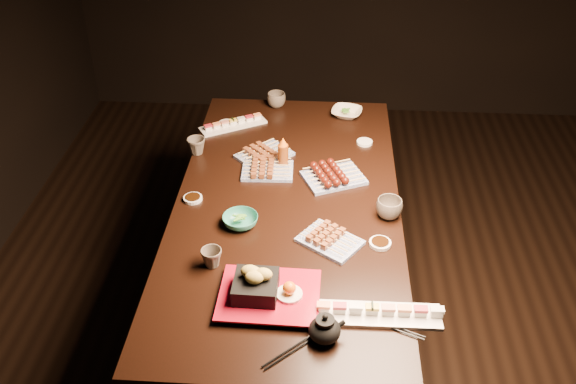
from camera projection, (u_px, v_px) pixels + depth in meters
The scene contains 23 objects.
ground at pixel (375, 376), 2.79m from camera, with size 5.00×5.00×0.00m, color black.
dining_table at pixel (287, 273), 2.79m from camera, with size 0.90×1.80×0.75m, color black.
sushi_platter_near at pixel (380, 311), 2.05m from camera, with size 0.39×0.11×0.05m, color white, non-canonical shape.
sushi_platter_far at pixel (233, 123), 3.07m from camera, with size 0.32×0.09×0.04m, color white, non-canonical shape.
yakitori_plate_center at pixel (268, 167), 2.74m from camera, with size 0.22×0.16×0.06m, color #828EB6, non-canonical shape.
yakitori_plate_right at pixel (330, 237), 2.35m from camera, with size 0.22×0.16×0.05m, color #828EB6, non-canonical shape.
yakitori_plate_left at pixel (264, 151), 2.84m from camera, with size 0.22×0.16×0.06m, color #828EB6, non-canonical shape.
tsukune_plate at pixel (334, 173), 2.69m from camera, with size 0.24×0.18×0.06m, color #828EB6, non-canonical shape.
edamame_bowl_green at pixel (240, 221), 2.44m from camera, with size 0.14×0.14×0.04m, color #297F6B.
edamame_bowl_cream at pixel (347, 113), 3.16m from camera, with size 0.15×0.15×0.04m, color beige.
tempura_tray at pixel (269, 286), 2.09m from camera, with size 0.33×0.27×0.12m, color black, non-canonical shape.
teacup_near_left at pixel (212, 258), 2.25m from camera, with size 0.07×0.07×0.07m, color #52483E.
teacup_mid_right at pixel (389, 208), 2.47m from camera, with size 0.10×0.10×0.08m, color #52483E.
teacup_far_left at pixel (196, 146), 2.86m from camera, with size 0.08×0.08×0.08m, color #52483E.
teacup_far_right at pixel (276, 100), 3.23m from camera, with size 0.09×0.09×0.07m, color #52483E.
teapot at pixel (325, 327), 1.96m from camera, with size 0.12×0.12×0.10m, color black, non-canonical shape.
condiment_bottle at pixel (283, 152), 2.76m from camera, with size 0.05×0.05×0.14m, color #6E330E.
sauce_dish_west at pixel (193, 198), 2.59m from camera, with size 0.08×0.08×0.01m, color white.
sauce_dish_east at pixel (365, 142), 2.95m from camera, with size 0.07×0.07×0.01m, color white.
sauce_dish_se at pixel (380, 243), 2.35m from camera, with size 0.08×0.08×0.01m, color white.
sauce_dish_nw at pixel (227, 124), 3.09m from camera, with size 0.08×0.08×0.01m, color white.
chopsticks_near at pixel (293, 349), 1.95m from camera, with size 0.23×0.02×0.01m, color black, non-canonical shape.
chopsticks_se at pixel (393, 328), 2.02m from camera, with size 0.21×0.02×0.01m, color black, non-canonical shape.
Camera 1 is at (-0.26, -1.84, 2.26)m, focal length 40.00 mm.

